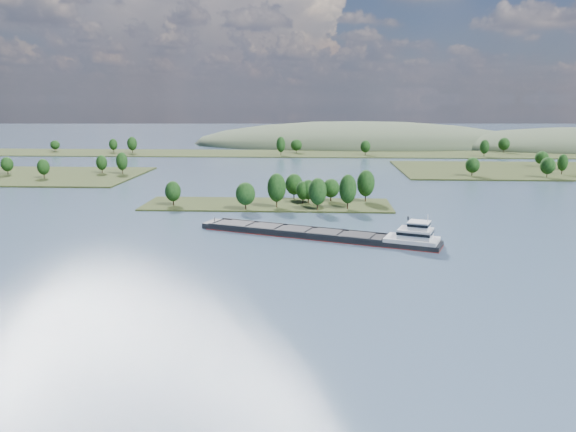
{
  "coord_description": "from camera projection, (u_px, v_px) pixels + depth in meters",
  "views": [
    {
      "loc": [
        20.16,
        -44.05,
        42.27
      ],
      "look_at": [
        11.04,
        130.0,
        6.0
      ],
      "focal_mm": 35.0,
      "sensor_mm": 36.0,
      "label": 1
    }
  ],
  "objects": [
    {
      "name": "ground",
      "position": [
        250.0,
        242.0,
        170.03
      ],
      "size": [
        1800.0,
        1800.0,
        0.0
      ],
      "primitive_type": "plane",
      "color": "#394D64",
      "rests_on": "ground"
    },
    {
      "name": "hill_west",
      "position": [
        359.0,
        144.0,
        538.48
      ],
      "size": [
        320.0,
        160.0,
        44.0
      ],
      "primitive_type": "ellipsoid",
      "color": "#3A4831",
      "rests_on": "ground"
    },
    {
      "name": "cargo_barge",
      "position": [
        332.0,
        234.0,
        173.79
      ],
      "size": [
        75.92,
        35.31,
        10.49
      ],
      "color": "black",
      "rests_on": "ground"
    },
    {
      "name": "tree_island",
      "position": [
        286.0,
        196.0,
        226.41
      ],
      "size": [
        100.0,
        32.32,
        14.79
      ],
      "color": "#242E14",
      "rests_on": "ground"
    },
    {
      "name": "back_shoreline",
      "position": [
        303.0,
        153.0,
        442.92
      ],
      "size": [
        900.0,
        60.0,
        15.44
      ],
      "color": "#242E14",
      "rests_on": "ground"
    }
  ]
}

